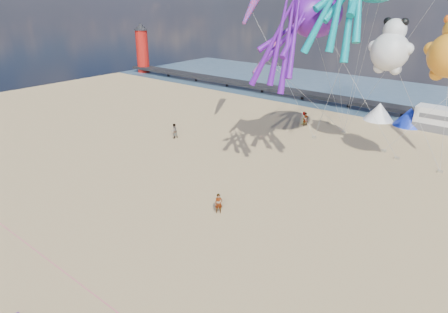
% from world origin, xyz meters
% --- Properties ---
extents(ground, '(120.00, 120.00, 0.00)m').
position_xyz_m(ground, '(0.00, 0.00, 0.00)').
color(ground, tan).
rests_on(ground, ground).
extents(water, '(120.00, 120.00, 0.00)m').
position_xyz_m(water, '(0.00, 55.00, 0.02)').
color(water, '#3B5871').
rests_on(water, ground).
extents(pier, '(60.00, 3.00, 0.50)m').
position_xyz_m(pier, '(-28.00, 44.00, 1.00)').
color(pier, black).
rests_on(pier, ground).
extents(lighthouse, '(2.60, 2.60, 9.00)m').
position_xyz_m(lighthouse, '(-56.00, 44.00, 4.50)').
color(lighthouse, '#A5140F').
rests_on(lighthouse, ground).
extents(motorhome_0, '(6.60, 2.50, 3.00)m').
position_xyz_m(motorhome_0, '(6.00, 40.00, 1.50)').
color(motorhome_0, silver).
rests_on(motorhome_0, ground).
extents(tent_white, '(4.00, 4.00, 2.40)m').
position_xyz_m(tent_white, '(-2.00, 40.00, 1.20)').
color(tent_white, white).
rests_on(tent_white, ground).
extents(tent_blue, '(4.00, 4.00, 2.40)m').
position_xyz_m(tent_blue, '(2.00, 40.00, 1.20)').
color(tent_blue, '#1933CC').
rests_on(tent_blue, ground).
extents(rope_line, '(34.00, 0.03, 0.03)m').
position_xyz_m(rope_line, '(0.00, -5.00, 0.02)').
color(rope_line, '#F2338C').
rests_on(rope_line, ground).
extents(standing_person, '(0.71, 0.69, 1.64)m').
position_xyz_m(standing_person, '(-2.74, 6.68, 0.82)').
color(standing_person, tan).
rests_on(standing_person, ground).
extents(beachgoer_0, '(0.76, 0.69, 1.74)m').
position_xyz_m(beachgoer_0, '(-8.99, 31.68, 0.87)').
color(beachgoer_0, '#7F6659').
rests_on(beachgoer_0, ground).
extents(beachgoer_1, '(0.75, 0.98, 1.80)m').
position_xyz_m(beachgoer_1, '(-18.33, 16.97, 0.90)').
color(beachgoer_1, '#7F6659').
rests_on(beachgoer_1, ground).
extents(beachgoer_5, '(1.70, 1.33, 1.80)m').
position_xyz_m(beachgoer_5, '(-8.45, 31.15, 0.90)').
color(beachgoer_5, '#7F6659').
rests_on(beachgoer_5, ground).
extents(sandbag_a, '(0.50, 0.35, 0.22)m').
position_xyz_m(sandbag_a, '(-5.27, 27.54, 0.11)').
color(sandbag_a, gray).
rests_on(sandbag_a, ground).
extents(sandbag_b, '(0.50, 0.35, 0.22)m').
position_xyz_m(sandbag_b, '(4.55, 27.03, 0.11)').
color(sandbag_b, gray).
rests_on(sandbag_b, ground).
extents(sandbag_c, '(0.50, 0.35, 0.22)m').
position_xyz_m(sandbag_c, '(8.92, 26.15, 0.11)').
color(sandbag_c, gray).
rests_on(sandbag_c, ground).
extents(sandbag_d, '(0.50, 0.35, 0.22)m').
position_xyz_m(sandbag_d, '(2.78, 28.26, 0.11)').
color(sandbag_d, gray).
rests_on(sandbag_d, ground).
extents(sandbag_e, '(0.50, 0.35, 0.22)m').
position_xyz_m(sandbag_e, '(-3.31, 31.66, 0.11)').
color(sandbag_e, gray).
rests_on(sandbag_e, ground).
extents(kite_octopus_purple, '(6.44, 10.05, 10.63)m').
position_xyz_m(kite_octopus_purple, '(-2.39, 19.77, 14.47)').
color(kite_octopus_purple, '#550F8F').
extents(kite_panda, '(4.83, 4.59, 6.29)m').
position_xyz_m(kite_panda, '(2.34, 26.63, 10.85)').
color(kite_panda, silver).
extents(windsock_left, '(4.11, 7.20, 7.42)m').
position_xyz_m(windsock_left, '(-12.93, 24.55, 14.52)').
color(windsock_left, red).
extents(windsock_right, '(1.11, 4.99, 4.95)m').
position_xyz_m(windsock_right, '(-8.15, 20.68, 9.88)').
color(windsock_right, red).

